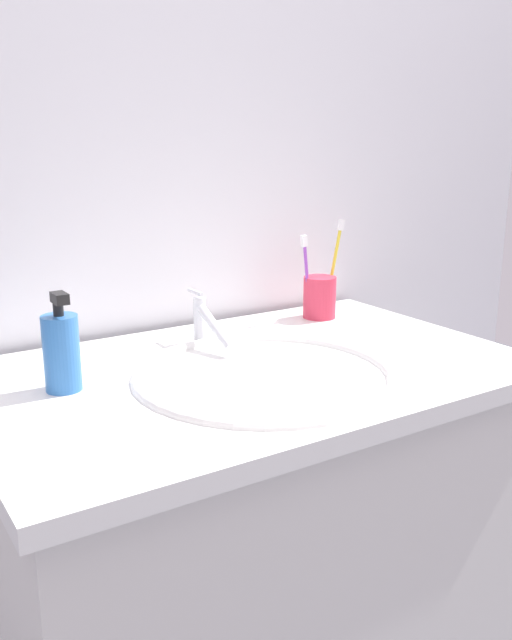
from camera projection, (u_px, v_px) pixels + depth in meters
tiled_wall_back at (162, 180)px, 1.38m from camera, size 2.15×0.04×2.40m
vanity_counter at (253, 588)px, 1.30m from camera, size 0.95×0.60×0.90m
sink_basin at (266, 399)px, 1.14m from camera, size 0.45×0.45×0.12m
faucet at (206, 322)px, 1.29m from camera, size 0.02×0.16×0.10m
toothbrush_cup at (320, 297)px, 1.49m from camera, size 0.07×0.07×0.09m
toothbrush_yellow at (334, 261)px, 1.50m from camera, size 0.05×0.01×0.21m
toothbrush_purple at (307, 271)px, 1.46m from camera, size 0.03×0.01×0.18m
soap_dispenser at (62, 351)px, 1.05m from camera, size 0.06×0.06×0.16m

